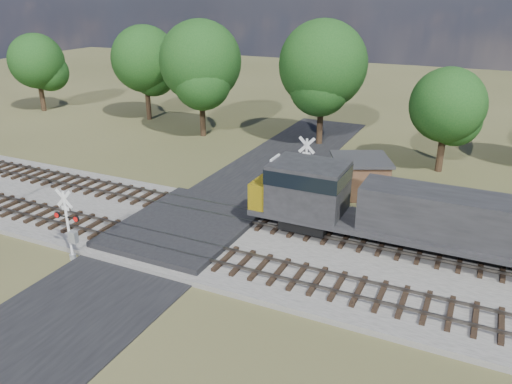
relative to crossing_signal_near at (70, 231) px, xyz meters
The scene contains 10 objects.
ground 6.29m from the crossing_signal_near, 53.94° to the left, with size 160.00×160.00×0.00m, color #404324.
ballast_bed 14.69m from the crossing_signal_near, 21.71° to the left, with size 140.00×10.00×0.30m, color gray.
road 6.28m from the crossing_signal_near, 53.94° to the left, with size 7.00×60.00×0.08m, color black.
crossing_panel 6.62m from the crossing_signal_near, 56.54° to the left, with size 7.00×9.00×0.62m, color #262628.
track_near 7.40m from the crossing_signal_near, 23.46° to the left, with size 140.00×2.60×0.33m.
track_far 10.43m from the crossing_signal_near, 49.74° to the left, with size 140.00×2.60×0.33m.
crossing_signal_near is the anchor object (origin of this frame).
crossing_signal_far 15.18m from the crossing_signal_near, 57.19° to the left, with size 1.82×0.39×4.51m.
equipment_shed 19.31m from the crossing_signal_near, 54.28° to the left, with size 5.08×5.08×2.61m.
treeline 26.58m from the crossing_signal_near, 74.95° to the left, with size 84.48×10.99×11.16m.
Camera 1 is at (15.11, -21.78, 13.22)m, focal length 35.00 mm.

